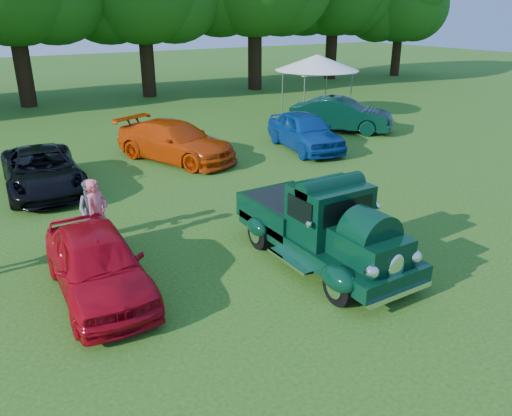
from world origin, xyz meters
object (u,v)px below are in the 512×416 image
red_convertible (97,263)px  spectator_pink (98,214)px  back_car_black (42,170)px  back_car_green (341,115)px  hero_pickup (322,228)px  back_car_blue (305,131)px  canopy_tent (317,63)px  spectator_grey (93,210)px  back_car_orange (176,141)px

red_convertible → spectator_pink: size_ratio=2.32×
back_car_black → back_car_green: size_ratio=1.02×
hero_pickup → back_car_black: size_ratio=1.02×
back_car_blue → canopy_tent: size_ratio=0.88×
hero_pickup → spectator_grey: (-3.96, 3.71, -0.03)m
hero_pickup → back_car_black: bearing=118.0°
back_car_orange → spectator_grey: size_ratio=3.21×
spectator_grey → hero_pickup: bearing=-8.8°
spectator_pink → back_car_orange: bearing=18.1°
spectator_pink → canopy_tent: size_ratio=0.34×
back_car_orange → back_car_blue: size_ratio=1.13×
back_car_blue → spectator_pink: bearing=-143.3°
back_car_blue → back_car_green: 3.77m
back_car_black → spectator_pink: bearing=-81.9°
red_convertible → back_car_black: size_ratio=0.84×
spectator_pink → back_car_blue: bearing=-8.6°
back_car_blue → spectator_grey: bearing=-145.6°
back_car_blue → back_car_green: bearing=37.7°
red_convertible → back_car_blue: back_car_blue is taller
canopy_tent → back_car_green: bearing=-106.4°
back_car_black → back_car_blue: back_car_blue is taller
back_car_blue → spectator_pink: spectator_pink is taller
back_car_black → back_car_orange: back_car_orange is taller
hero_pickup → back_car_blue: hero_pickup is taller
hero_pickup → canopy_tent: bearing=52.5°
back_car_blue → spectator_grey: spectator_grey is taller
back_car_orange → spectator_grey: bearing=-152.6°
back_car_green → spectator_pink: spectator_pink is taller
back_car_orange → back_car_green: (8.35, 0.50, 0.04)m
spectator_grey → back_car_orange: bearing=85.0°
back_car_blue → canopy_tent: canopy_tent is taller
hero_pickup → spectator_grey: hero_pickup is taller
back_car_orange → back_car_blue: (5.00, -1.22, 0.03)m
red_convertible → back_car_green: back_car_green is taller
red_convertible → spectator_grey: size_ratio=2.55×
spectator_pink → hero_pickup: bearing=-74.0°
red_convertible → back_car_black: bearing=90.2°
hero_pickup → red_convertible: size_ratio=1.20×
hero_pickup → red_convertible: (-4.55, 1.18, -0.13)m
red_convertible → spectator_pink: 2.15m
spectator_pink → spectator_grey: 0.48m
red_convertible → back_car_orange: 9.38m
red_convertible → canopy_tent: canopy_tent is taller
back_car_green → canopy_tent: canopy_tent is taller
spectator_grey → canopy_tent: canopy_tent is taller
back_car_orange → spectator_pink: spectator_pink is taller
spectator_pink → back_car_black: bearing=59.4°
back_car_green → canopy_tent: 3.74m
back_car_black → back_car_orange: (4.80, 0.96, 0.07)m
back_car_orange → back_car_blue: back_car_blue is taller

